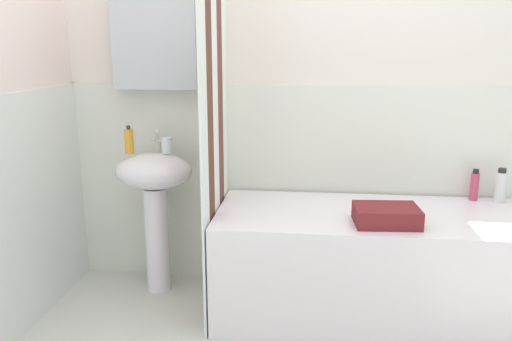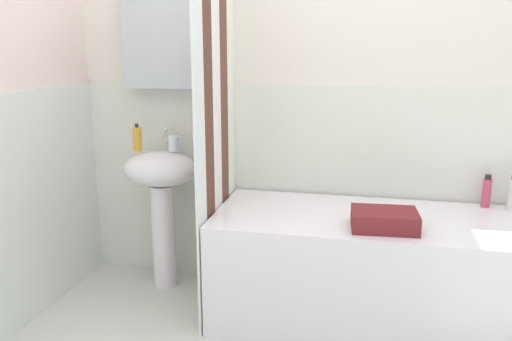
{
  "view_description": "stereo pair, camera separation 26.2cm",
  "coord_description": "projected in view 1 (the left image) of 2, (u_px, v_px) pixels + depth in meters",
  "views": [
    {
      "loc": [
        -0.12,
        -1.68,
        1.42
      ],
      "look_at": [
        -0.4,
        0.85,
        0.79
      ],
      "focal_mm": 35.68,
      "sensor_mm": 36.0,
      "label": 1
    },
    {
      "loc": [
        0.14,
        -1.64,
        1.42
      ],
      "look_at": [
        -0.4,
        0.85,
        0.79
      ],
      "focal_mm": 35.68,
      "sensor_mm": 36.0,
      "label": 2
    }
  ],
  "objects": [
    {
      "name": "faucet",
      "position": [
        157.0,
        141.0,
        2.92
      ],
      "size": [
        0.03,
        0.12,
        0.12
      ],
      "color": "silver",
      "rests_on": "sink"
    },
    {
      "name": "towel_folded",
      "position": [
        386.0,
        215.0,
        2.45
      ],
      "size": [
        0.32,
        0.24,
        0.09
      ],
      "primitive_type": "cube",
      "rotation": [
        0.0,
        0.0,
        0.07
      ],
      "color": "maroon",
      "rests_on": "bathtub"
    },
    {
      "name": "toothbrush_cup",
      "position": [
        167.0,
        145.0,
        2.87
      ],
      "size": [
        0.06,
        0.06,
        0.09
      ],
      "primitive_type": "cylinder",
      "color": "silver",
      "rests_on": "sink"
    },
    {
      "name": "shower_curtain",
      "position": [
        215.0,
        129.0,
        2.62
      ],
      "size": [
        0.01,
        0.69,
        2.0
      ],
      "color": "white",
      "rests_on": "ground_plane"
    },
    {
      "name": "bathtub",
      "position": [
        370.0,
        264.0,
        2.7
      ],
      "size": [
        1.62,
        0.69,
        0.58
      ],
      "primitive_type": "cube",
      "color": "white",
      "rests_on": "ground_plane"
    },
    {
      "name": "shampoo_bottle",
      "position": [
        500.0,
        186.0,
        2.78
      ],
      "size": [
        0.06,
        0.06,
        0.19
      ],
      "color": "white",
      "rests_on": "bathtub"
    },
    {
      "name": "sink",
      "position": [
        155.0,
        192.0,
        2.9
      ],
      "size": [
        0.44,
        0.34,
        0.83
      ],
      "color": "white",
      "rests_on": "ground_plane"
    },
    {
      "name": "conditioner_bottle",
      "position": [
        474.0,
        186.0,
        2.83
      ],
      "size": [
        0.05,
        0.05,
        0.18
      ],
      "color": "#CB4667",
      "rests_on": "bathtub"
    },
    {
      "name": "wall_back_tiled",
      "position": [
        323.0,
        96.0,
        2.9
      ],
      "size": [
        3.6,
        0.18,
        2.4
      ],
      "color": "white",
      "rests_on": "ground_plane"
    },
    {
      "name": "soap_dispenser",
      "position": [
        129.0,
        141.0,
        2.85
      ],
      "size": [
        0.05,
        0.05,
        0.16
      ],
      "color": "gold",
      "rests_on": "sink"
    }
  ]
}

